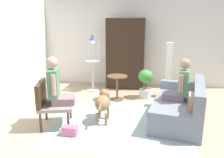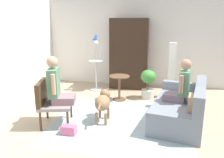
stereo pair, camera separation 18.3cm
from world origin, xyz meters
name	(u,v)px [view 2 (the right image)]	position (x,y,z in m)	size (l,w,h in m)	color
ground_plane	(119,118)	(0.00, 0.00, 0.00)	(6.64, 6.64, 0.00)	tan
back_wall	(135,41)	(0.00, 2.74, 1.39)	(6.13, 0.12, 2.77)	silver
left_wall	(3,47)	(-2.83, 0.30, 1.39)	(0.12, 5.96, 2.77)	silver
area_rug	(120,122)	(0.07, -0.22, 0.00)	(2.67, 2.54, 0.01)	#9EB2B7
couch	(181,108)	(1.26, 0.04, 0.30)	(1.22, 1.85, 0.83)	slate
armchair	(49,99)	(-1.27, -0.58, 0.52)	(0.76, 0.81, 0.89)	#4C331E
person_on_couch	(181,85)	(1.22, 0.02, 0.79)	(0.53, 0.50, 0.83)	slate
person_on_armchair	(57,85)	(-1.12, -0.53, 0.80)	(0.56, 0.54, 0.91)	gray
round_end_table	(119,85)	(-0.19, 1.10, 0.41)	(0.52, 0.52, 0.65)	brown
dog	(103,102)	(-0.29, -0.20, 0.40)	(0.33, 0.80, 0.63)	olive
bird_cage_stand	(96,64)	(-1.02, 1.84, 0.79)	(0.42, 0.42, 1.46)	silver
parrot	(96,37)	(-1.01, 1.84, 1.54)	(0.17, 0.10, 0.17)	blue
potted_plant	(148,82)	(0.52, 1.41, 0.44)	(0.39, 0.39, 0.76)	beige
column_lamp	(172,71)	(1.11, 1.60, 0.72)	(0.20, 0.20, 1.46)	#4C4742
armoire_cabinet	(129,54)	(-0.11, 2.33, 1.04)	(1.11, 0.56, 2.07)	black
handbag	(69,130)	(-0.75, -0.90, 0.08)	(0.27, 0.16, 0.17)	#D8668C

